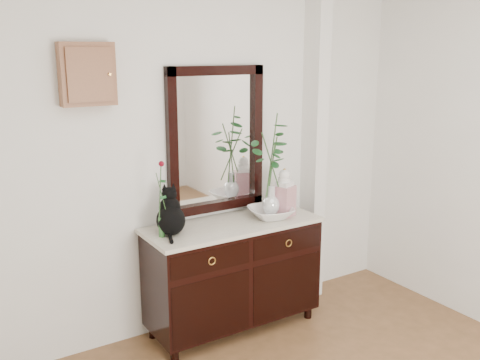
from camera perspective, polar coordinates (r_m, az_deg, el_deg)
wall_back at (r=4.01m, az=-3.87°, el=2.90°), size 3.60×0.04×2.70m
pilaster at (r=4.50m, az=7.93°, el=3.98°), size 0.12×0.20×2.70m
sideboard at (r=4.11m, az=-0.75°, el=-9.60°), size 1.33×0.52×0.82m
wall_mirror at (r=4.03m, az=-2.54°, el=4.27°), size 0.80×0.06×1.10m
key_cabinet at (r=3.59m, az=-15.98°, el=10.79°), size 0.35×0.10×0.40m
cat at (r=3.74m, az=-7.42°, el=-3.30°), size 0.31×0.34×0.33m
lotus_bowl at (r=4.09m, az=3.31°, el=-3.50°), size 0.39×0.39×0.08m
vase_branches at (r=4.00m, az=3.39°, el=1.64°), size 0.49×0.49×0.79m
bud_vase_rose at (r=3.65m, az=-8.49°, el=-2.00°), size 0.08×0.08×0.54m
ginger_jar at (r=4.12m, az=4.72°, el=-1.28°), size 0.18×0.18×0.38m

